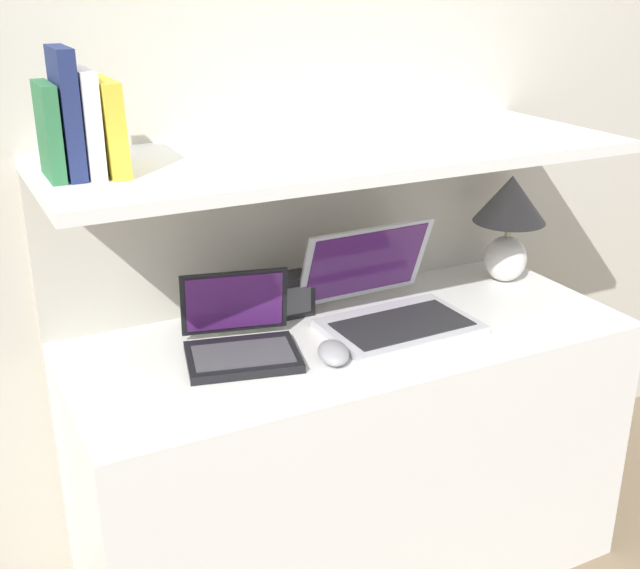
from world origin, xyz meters
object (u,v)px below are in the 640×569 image
Objects in this scene: laptop_large at (389,306)px; computer_mouse at (333,353)px; book_navy at (66,113)px; book_yellow at (107,126)px; book_white at (86,123)px; laptop_small at (240,339)px; table_lamp at (509,215)px; book_green at (49,131)px; router_box at (285,296)px.

computer_mouse is at bearing -150.85° from laptop_large.
book_navy is at bearing 176.04° from laptop_large.
book_navy is at bearing 180.00° from book_yellow.
laptop_large is at bearing -4.17° from book_white.
computer_mouse is 0.72m from book_white.
laptop_small is 2.24× the size of computer_mouse.
computer_mouse is at bearing -161.12° from table_lamp.
book_yellow is (-0.42, 0.17, 0.52)m from computer_mouse.
laptop_large is at bearing -4.43° from book_yellow.
book_navy reaches higher than book_yellow.
book_white is at bearing 0.00° from book_green.
book_green is 0.07m from book_white.
book_yellow reaches higher than book_green.
computer_mouse is 0.72× the size of book_green.
book_yellow is (-0.64, 0.05, 0.49)m from laptop_large.
laptop_large is 2.03× the size of book_green.
book_white is (-0.46, 0.17, 0.53)m from computer_mouse.
book_yellow is at bearing -165.00° from router_box.
laptop_large is 1.26× the size of laptop_small.
table_lamp is at bearing 2.72° from book_green.
book_navy is at bearing 160.87° from computer_mouse.
book_navy reaches higher than computer_mouse.
laptop_small is (-0.40, 0.00, -0.01)m from laptop_large.
book_green is 0.11m from book_yellow.
book_white is (-1.13, -0.06, 0.35)m from table_lamp.
laptop_large is (-0.45, -0.11, -0.15)m from table_lamp.
book_navy reaches higher than book_green.
computer_mouse is at bearing -34.96° from laptop_small.
book_green reaches higher than table_lamp.
router_box is at bearing 87.87° from computer_mouse.
book_yellow is at bearing 157.72° from computer_mouse.
book_navy is (-0.51, -0.12, 0.52)m from router_box.
table_lamp reaches higher than laptop_small.
laptop_large is 0.40m from laptop_small.
book_yellow is (0.04, 0.00, -0.01)m from book_white.
book_white is 0.04m from book_yellow.
table_lamp reaches higher than computer_mouse.
laptop_small is 0.22m from computer_mouse.
router_box is 0.74m from book_green.
computer_mouse is at bearing -19.13° from book_navy.
laptop_small is 1.61× the size of book_green.
laptop_small is at bearing -11.31° from book_yellow.
table_lamp is 0.87m from laptop_small.
book_white is (0.07, 0.00, 0.01)m from book_green.
book_green is (-0.36, 0.05, 0.50)m from laptop_small.
laptop_large is at bearing 29.15° from computer_mouse.
book_navy is at bearing 171.34° from laptop_small.
book_yellow is (0.11, 0.00, 0.00)m from book_green.
book_white is at bearing -177.10° from table_lamp.
computer_mouse is 0.76m from book_navy.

